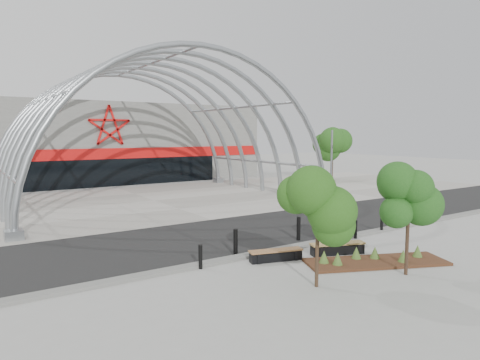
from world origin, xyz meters
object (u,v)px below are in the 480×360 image
at_px(signal_pole, 331,164).
at_px(street_tree_1, 409,201).
at_px(street_tree_0, 318,206).
at_px(bench_0, 276,255).
at_px(bench_1, 337,249).
at_px(bollard_2, 299,229).

relative_size(signal_pole, street_tree_1, 1.43).
bearing_deg(street_tree_0, street_tree_1, -14.08).
bearing_deg(street_tree_1, bench_0, 126.25).
xyz_separation_m(street_tree_0, bench_1, (3.36, 2.28, -2.41)).
relative_size(street_tree_0, bollard_2, 3.28).
distance_m(signal_pole, bench_1, 14.88).
bearing_deg(bollard_2, street_tree_0, -125.85).
relative_size(signal_pole, bollard_2, 4.66).
height_order(street_tree_0, bollard_2, street_tree_0).
height_order(bench_1, bollard_2, bollard_2).
relative_size(street_tree_0, street_tree_1, 1.01).
bearing_deg(street_tree_0, bench_0, 77.39).
relative_size(bench_1, bollard_2, 2.09).
relative_size(bench_0, bollard_2, 1.95).
bearing_deg(bench_1, bench_0, 165.92).
height_order(bench_0, bollard_2, bollard_2).
relative_size(street_tree_1, bench_1, 1.56).
xyz_separation_m(street_tree_1, bollard_2, (0.07, 5.78, -2.06)).
bearing_deg(signal_pole, bollard_2, -142.14).
bearing_deg(signal_pole, bench_1, -134.48).
xyz_separation_m(street_tree_1, bench_0, (-2.81, 3.83, -2.40)).
height_order(signal_pole, street_tree_0, signal_pole).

